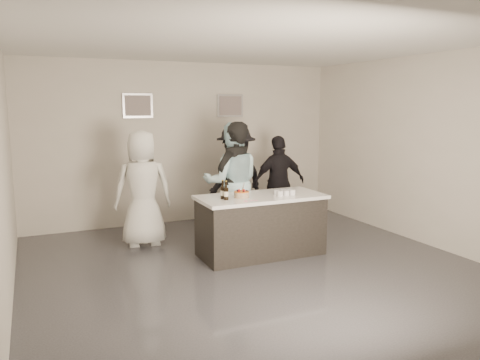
{
  "coord_description": "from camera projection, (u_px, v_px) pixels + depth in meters",
  "views": [
    {
      "loc": [
        -2.71,
        -5.51,
        2.2
      ],
      "look_at": [
        0.0,
        0.5,
        1.15
      ],
      "focal_mm": 35.0,
      "sensor_mm": 36.0,
      "label": 1
    }
  ],
  "objects": [
    {
      "name": "wall_front",
      "position": [
        433.0,
        201.0,
        3.47
      ],
      "size": [
        6.0,
        0.04,
        3.0
      ],
      "primitive_type": "cube",
      "color": "beige",
      "rests_on": "ground"
    },
    {
      "name": "person_main_black",
      "position": [
        235.0,
        183.0,
        7.44
      ],
      "size": [
        0.84,
        0.72,
        1.96
      ],
      "primitive_type": "imported",
      "rotation": [
        0.0,
        0.0,
        3.57
      ],
      "color": "black",
      "rests_on": "ground"
    },
    {
      "name": "beer_bottle_b",
      "position": [
        226.0,
        191.0,
        6.51
      ],
      "size": [
        0.07,
        0.07,
        0.26
      ],
      "primitive_type": "cylinder",
      "color": "black",
      "rests_on": "bar_counter"
    },
    {
      "name": "wall_left",
      "position": [
        2.0,
        173.0,
        4.96
      ],
      "size": [
        0.04,
        6.0,
        3.0
      ],
      "primitive_type": "cube",
      "color": "beige",
      "rests_on": "ground"
    },
    {
      "name": "wall_right",
      "position": [
        426.0,
        150.0,
        7.39
      ],
      "size": [
        0.04,
        6.0,
        3.0
      ],
      "primitive_type": "cube",
      "color": "beige",
      "rests_on": "ground"
    },
    {
      "name": "picture_left",
      "position": [
        138.0,
        106.0,
        8.37
      ],
      "size": [
        0.54,
        0.04,
        0.44
      ],
      "primitive_type": "cube",
      "color": "#B2B2B7",
      "rests_on": "wall_back"
    },
    {
      "name": "cake",
      "position": [
        242.0,
        195.0,
        6.7
      ],
      "size": [
        0.22,
        0.22,
        0.08
      ],
      "primitive_type": "cylinder",
      "color": "orange",
      "rests_on": "bar_counter"
    },
    {
      "name": "picture_right",
      "position": [
        230.0,
        106.0,
        9.1
      ],
      "size": [
        0.54,
        0.04,
        0.44
      ],
      "primitive_type": "cube",
      "color": "#B2B2B7",
      "rests_on": "wall_back"
    },
    {
      "name": "person_guest_back",
      "position": [
        236.0,
        177.0,
        8.42
      ],
      "size": [
        1.36,
        1.04,
        1.85
      ],
      "primitive_type": "imported",
      "rotation": [
        0.0,
        0.0,
        3.48
      ],
      "color": "black",
      "rests_on": "ground"
    },
    {
      "name": "person_guest_right",
      "position": [
        279.0,
        182.0,
        8.4
      ],
      "size": [
        1.01,
        0.47,
        1.68
      ],
      "primitive_type": "imported",
      "rotation": [
        0.0,
        0.0,
        3.08
      ],
      "color": "black",
      "rests_on": "ground"
    },
    {
      "name": "person_main_blue",
      "position": [
        232.0,
        183.0,
        7.57
      ],
      "size": [
        1.12,
        0.99,
        1.94
      ],
      "primitive_type": "imported",
      "rotation": [
        0.0,
        0.0,
        2.83
      ],
      "color": "#B9E6F1",
      "rests_on": "ground"
    },
    {
      "name": "tumbler_cluster",
      "position": [
        285.0,
        192.0,
        6.88
      ],
      "size": [
        0.3,
        0.19,
        0.08
      ],
      "primitive_type": "cube",
      "color": "gold",
      "rests_on": "bar_counter"
    },
    {
      "name": "wall_back",
      "position": [
        186.0,
        143.0,
        8.87
      ],
      "size": [
        6.0,
        0.04,
        3.0
      ],
      "primitive_type": "cube",
      "color": "beige",
      "rests_on": "ground"
    },
    {
      "name": "bar_counter",
      "position": [
        261.0,
        225.0,
        6.92
      ],
      "size": [
        1.86,
        0.86,
        0.9
      ],
      "primitive_type": "cube",
      "color": "white",
      "rests_on": "ground"
    },
    {
      "name": "ceiling",
      "position": [
        256.0,
        42.0,
        5.94
      ],
      "size": [
        6.0,
        6.0,
        0.0
      ],
      "primitive_type": "plane",
      "rotation": [
        3.14,
        0.0,
        0.0
      ],
      "color": "white"
    },
    {
      "name": "candles",
      "position": [
        250.0,
        201.0,
        6.45
      ],
      "size": [
        0.24,
        0.08,
        0.01
      ],
      "primitive_type": "cube",
      "color": "pink",
      "rests_on": "bar_counter"
    },
    {
      "name": "person_guest_left",
      "position": [
        143.0,
        188.0,
        7.34
      ],
      "size": [
        0.96,
        0.69,
        1.83
      ],
      "primitive_type": "imported",
      "rotation": [
        0.0,
        0.0,
        3.02
      ],
      "color": "white",
      "rests_on": "ground"
    },
    {
      "name": "floor",
      "position": [
        255.0,
        268.0,
        6.41
      ],
      "size": [
        6.0,
        6.0,
        0.0
      ],
      "primitive_type": "plane",
      "color": "#3D3D42",
      "rests_on": "ground"
    },
    {
      "name": "beer_bottle_a",
      "position": [
        223.0,
        190.0,
        6.58
      ],
      "size": [
        0.07,
        0.07,
        0.26
      ],
      "primitive_type": "cylinder",
      "color": "black",
      "rests_on": "bar_counter"
    }
  ]
}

